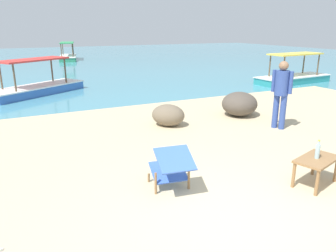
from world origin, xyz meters
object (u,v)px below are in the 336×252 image
object	(u,v)px
bottle	(318,151)
boat_teal	(293,77)
person_standing	(281,90)
deck_chair_near	(171,166)
low_bench_table	(317,163)
boat_green	(68,56)
boat_blue	(36,87)

from	to	relation	value
bottle	boat_teal	xyz separation A→B (m)	(7.25, 7.45, -0.31)
person_standing	deck_chair_near	bearing A→B (deg)	2.98
bottle	person_standing	world-z (taller)	person_standing
deck_chair_near	boat_teal	xyz separation A→B (m)	(9.34, 6.64, -0.13)
low_bench_table	deck_chair_near	bearing A→B (deg)	142.05
bottle	boat_green	distance (m)	22.54
deck_chair_near	boat_teal	world-z (taller)	boat_teal
low_bench_table	boat_green	size ratio (longest dim) A/B	0.22
deck_chair_near	bottle	bearing A→B (deg)	-103.07
deck_chair_near	person_standing	distance (m)	4.15
low_bench_table	deck_chair_near	size ratio (longest dim) A/B	1.02
bottle	boat_teal	size ratio (longest dim) A/B	0.08
boat_green	boat_blue	size ratio (longest dim) A/B	1.03
bottle	deck_chair_near	xyz separation A→B (m)	(-2.09, 0.81, -0.17)
low_bench_table	boat_green	xyz separation A→B (m)	(0.09, 22.54, -0.12)
bottle	boat_teal	distance (m)	10.40
boat_green	deck_chair_near	bearing A→B (deg)	-174.21
person_standing	boat_teal	distance (m)	7.49
low_bench_table	boat_blue	size ratio (longest dim) A/B	0.23
boat_teal	person_standing	bearing A→B (deg)	38.21
low_bench_table	person_standing	size ratio (longest dim) A/B	0.53
bottle	deck_chair_near	world-z (taller)	bottle
person_standing	boat_green	xyz separation A→B (m)	(-1.56, 20.02, -0.70)
boat_green	boat_blue	bearing A→B (deg)	177.04
bottle	boat_teal	world-z (taller)	boat_teal
deck_chair_near	boat_blue	size ratio (longest dim) A/B	0.22
boat_teal	boat_blue	bearing A→B (deg)	-15.33
deck_chair_near	person_standing	size ratio (longest dim) A/B	0.52
low_bench_table	boat_teal	world-z (taller)	boat_teal
bottle	deck_chair_near	bearing A→B (deg)	158.72
boat_blue	person_standing	bearing A→B (deg)	91.84
deck_chair_near	boat_green	world-z (taller)	boat_green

